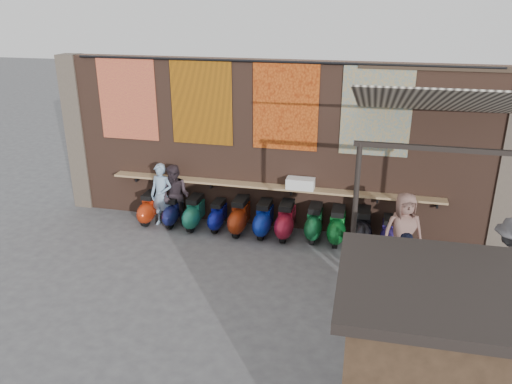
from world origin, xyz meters
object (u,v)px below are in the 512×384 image
scooter_stool_2 (194,213)px  scooter_stool_5 (264,219)px  diner_left (162,195)px  scooter_stool_7 (314,223)px  scooter_stool_8 (337,226)px  shopper_tan (403,232)px  scooter_stool_6 (286,221)px  scooter_stool_0 (150,208)px  scooter_stool_9 (363,228)px  scooter_stool_10 (388,233)px  shelf_box (300,184)px  scooter_stool_3 (218,216)px  scooter_stool_4 (240,216)px  shopper_grey (509,267)px  scooter_stool_1 (173,211)px  shopper_navy (404,274)px  diner_right (175,196)px

scooter_stool_2 → scooter_stool_5: scooter_stool_5 is taller
scooter_stool_5 → diner_left: size_ratio=0.55×
scooter_stool_7 → scooter_stool_8: 0.54m
scooter_stool_8 → shopper_tan: (1.38, -0.91, 0.43)m
scooter_stool_5 → shopper_tan: shopper_tan is taller
scooter_stool_2 → scooter_stool_7: scooter_stool_7 is taller
scooter_stool_5 → scooter_stool_6: scooter_stool_6 is taller
scooter_stool_0 → scooter_stool_8: size_ratio=0.92×
scooter_stool_9 → scooter_stool_10: 0.57m
scooter_stool_5 → scooter_stool_7: size_ratio=1.01×
shelf_box → scooter_stool_10: size_ratio=0.88×
scooter_stool_0 → scooter_stool_3: scooter_stool_0 is taller
scooter_stool_4 → shopper_grey: bearing=-20.7°
scooter_stool_1 → shopper_tan: size_ratio=0.45×
scooter_stool_5 → diner_left: (-2.56, -0.03, 0.38)m
scooter_stool_9 → shopper_tan: bearing=-49.4°
shopper_grey → scooter_stool_10: bearing=-47.8°
shopper_tan → scooter_stool_1: bearing=155.0°
scooter_stool_8 → scooter_stool_6: bearing=-179.6°
scooter_stool_5 → shelf_box: bearing=23.0°
shelf_box → diner_left: (-3.35, -0.37, -0.46)m
shelf_box → scooter_stool_10: (2.07, -0.27, -0.90)m
scooter_stool_6 → scooter_stool_10: 2.33m
shopper_navy → shopper_tan: 1.60m
scooter_stool_0 → scooter_stool_9: 5.23m
scooter_stool_6 → shopper_grey: 4.80m
scooter_stool_0 → scooter_stool_4: bearing=-1.1°
shopper_navy → shopper_grey: size_ratio=0.85×
scooter_stool_7 → shopper_grey: bearing=-30.4°
scooter_stool_0 → scooter_stool_10: 5.80m
scooter_stool_3 → scooter_stool_9: bearing=-0.1°
scooter_stool_0 → shopper_tan: bearing=-8.8°
scooter_stool_1 → scooter_stool_4: 1.72m
scooter_stool_8 → diner_left: bearing=-179.5°
shelf_box → scooter_stool_4: size_ratio=0.73×
scooter_stool_7 → scooter_stool_9: 1.11m
scooter_stool_4 → scooter_stool_9: 2.88m
scooter_stool_2 → diner_right: bearing=175.2°
shelf_box → shopper_navy: size_ratio=0.42×
shelf_box → scooter_stool_7: size_ratio=0.76×
shelf_box → shopper_navy: bearing=-51.1°
shelf_box → scooter_stool_6: 0.93m
scooter_stool_0 → scooter_stool_3: size_ratio=1.07×
scooter_stool_1 → scooter_stool_9: size_ratio=0.85×
scooter_stool_3 → scooter_stool_5: 1.16m
scooter_stool_0 → shopper_grey: 8.07m
diner_right → scooter_stool_4: bearing=4.7°
scooter_stool_2 → shopper_navy: shopper_navy is taller
shelf_box → scooter_stool_2: 2.70m
scooter_stool_1 → scooter_stool_8: scooter_stool_8 is taller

